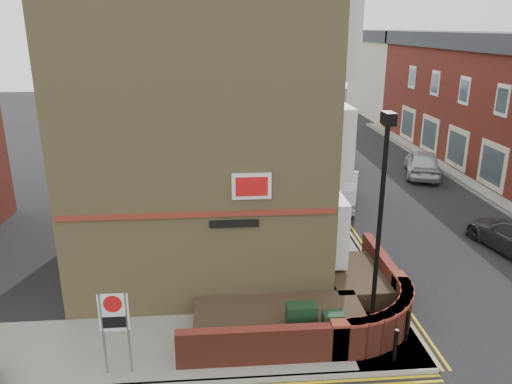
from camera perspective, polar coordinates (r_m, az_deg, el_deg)
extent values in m
plane|color=black|center=(13.35, 7.42, -20.36)|extent=(120.00, 120.00, 0.00)
cube|color=gray|center=(14.32, -8.39, -17.08)|extent=(13.00, 3.00, 0.12)
cube|color=gray|center=(27.78, 4.75, 1.02)|extent=(2.00, 32.00, 0.12)
cube|color=gray|center=(13.12, -8.79, -20.87)|extent=(13.00, 0.15, 0.12)
cube|color=gray|center=(27.96, 6.78, 1.07)|extent=(0.15, 32.00, 0.12)
cube|color=gray|center=(28.02, 24.27, -0.44)|extent=(0.15, 40.00, 0.12)
cube|color=gold|center=(28.02, 7.27, 0.97)|extent=(0.28, 32.00, 0.01)
cube|color=#937F4E|center=(18.35, -6.44, 9.81)|extent=(8.00, 10.00, 11.00)
cube|color=maroon|center=(14.05, -6.62, -2.60)|extent=(7.80, 0.06, 0.15)
cube|color=white|center=(13.80, -0.50, 0.66)|extent=(1.10, 0.05, 0.75)
cube|color=black|center=(14.14, -2.52, -3.64)|extent=(1.40, 0.04, 0.22)
cylinder|color=black|center=(13.12, 13.78, -5.53)|extent=(0.12, 0.12, 6.00)
cylinder|color=black|center=(14.35, 12.98, -15.07)|extent=(0.20, 0.20, 0.80)
cube|color=black|center=(12.22, 14.91, 8.12)|extent=(0.25, 0.50, 0.30)
cube|color=#15311B|center=(13.91, 5.16, -14.83)|extent=(0.80, 0.45, 1.20)
cube|color=#15311B|center=(13.84, 8.76, -15.42)|extent=(0.55, 0.40, 1.10)
cylinder|color=black|center=(13.82, 15.65, -16.49)|extent=(0.11, 0.11, 0.90)
cylinder|color=black|center=(14.64, 16.85, -14.47)|extent=(0.11, 0.11, 0.90)
cylinder|color=slate|center=(13.11, -17.05, -15.33)|extent=(0.06, 0.06, 2.20)
cylinder|color=slate|center=(12.99, -14.38, -15.40)|extent=(0.06, 0.06, 2.20)
cube|color=white|center=(12.73, -15.96, -13.11)|extent=(0.72, 0.04, 1.00)
cylinder|color=red|center=(12.58, -16.08, -12.21)|extent=(0.44, 0.02, 0.44)
cube|color=maroon|center=(32.37, 27.24, 7.80)|extent=(5.00, 30.00, 7.00)
cube|color=beige|center=(51.27, 15.00, 12.38)|extent=(5.00, 12.00, 7.00)
cube|color=#292B31|center=(51.05, 15.38, 16.84)|extent=(5.40, 12.40, 1.00)
cylinder|color=#382B1E|center=(25.26, 5.62, 4.73)|extent=(0.24, 0.24, 4.55)
sphere|color=#264B19|center=(24.78, 5.81, 10.58)|extent=(3.64, 3.64, 3.64)
sphere|color=#264B19|center=(24.69, 6.79, 8.53)|extent=(2.60, 2.60, 2.60)
sphere|color=#264B19|center=(25.18, 4.93, 9.68)|extent=(2.86, 2.86, 2.86)
cylinder|color=#382B1E|center=(32.95, 3.19, 8.43)|extent=(0.24, 0.24, 5.04)
sphere|color=#264B19|center=(32.57, 3.28, 13.42)|extent=(4.03, 4.03, 4.03)
sphere|color=#264B19|center=(32.43, 4.04, 11.72)|extent=(2.88, 2.88, 2.88)
sphere|color=#264B19|center=(32.98, 2.64, 12.61)|extent=(3.17, 3.17, 3.17)
cylinder|color=#382B1E|center=(40.81, 1.65, 10.18)|extent=(0.24, 0.24, 4.76)
sphere|color=#264B19|center=(40.51, 1.69, 13.99)|extent=(3.81, 3.81, 3.81)
sphere|color=#264B19|center=(40.34, 2.30, 12.70)|extent=(2.72, 2.72, 2.72)
sphere|color=#264B19|center=(40.91, 1.19, 13.36)|extent=(2.99, 2.99, 2.99)
cylinder|color=black|center=(36.09, 3.15, 7.82)|extent=(0.10, 0.10, 3.20)
imported|color=black|center=(35.76, 3.21, 11.13)|extent=(0.20, 0.16, 1.00)
imported|color=#B6B9BF|center=(24.78, 9.69, 0.30)|extent=(2.83, 4.76, 1.48)
imported|color=maroon|center=(29.88, 8.74, 3.38)|extent=(3.65, 5.46, 1.39)
imported|color=#B2B6BA|center=(30.66, 18.52, 3.18)|extent=(3.15, 4.90, 1.55)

